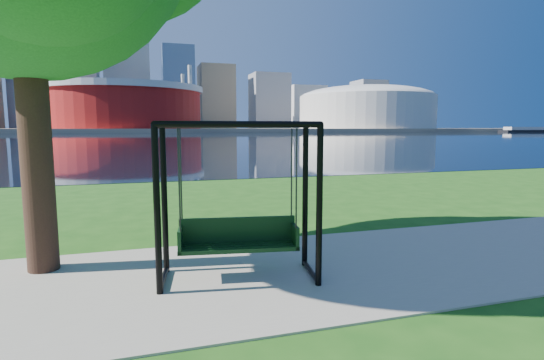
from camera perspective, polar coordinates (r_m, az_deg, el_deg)
name	(u,v)px	position (r m, az deg, el deg)	size (l,w,h in m)	color
ground	(265,264)	(7.43, -0.89, -11.25)	(900.00, 900.00, 0.00)	#1E5114
path	(274,273)	(6.97, 0.29, -12.37)	(120.00, 4.00, 0.03)	#9E937F
river	(149,137)	(108.82, -16.16, 5.52)	(900.00, 180.00, 0.02)	black
far_bank	(144,130)	(312.79, -16.87, 6.47)	(900.00, 228.00, 2.00)	#937F60
stadium	(124,105)	(242.20, -19.27, 9.45)	(83.00, 83.00, 32.00)	maroon
arena	(366,106)	(278.21, 12.58, 9.64)	(84.00, 84.00, 26.56)	beige
skyline	(136,81)	(327.90, -17.87, 12.56)	(392.00, 66.00, 96.50)	gray
swing	(238,205)	(6.46, -4.57, -3.33)	(2.50, 1.38, 2.42)	black
barge	(525,130)	(278.70, 30.86, 5.82)	(29.44, 9.61, 2.90)	black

